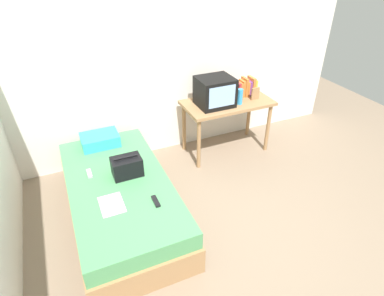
# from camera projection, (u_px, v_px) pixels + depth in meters

# --- Properties ---
(ground_plane) EXTENTS (8.00, 8.00, 0.00)m
(ground_plane) POSITION_uv_depth(u_px,v_px,m) (240.00, 244.00, 3.19)
(ground_plane) COLOR #84705B
(wall_back) EXTENTS (5.20, 0.10, 2.60)m
(wall_back) POSITION_uv_depth(u_px,v_px,m) (165.00, 56.00, 4.03)
(wall_back) COLOR silver
(wall_back) RESTS_ON ground
(bed) EXTENTS (1.00, 2.00, 0.47)m
(bed) POSITION_uv_depth(u_px,v_px,m) (121.00, 199.00, 3.39)
(bed) COLOR #9E754C
(bed) RESTS_ON ground
(desk) EXTENTS (1.16, 0.60, 0.74)m
(desk) POSITION_uv_depth(u_px,v_px,m) (227.00, 108.00, 4.28)
(desk) COLOR #9E754C
(desk) RESTS_ON ground
(tv) EXTENTS (0.44, 0.39, 0.36)m
(tv) POSITION_uv_depth(u_px,v_px,m) (215.00, 92.00, 4.05)
(tv) COLOR black
(tv) RESTS_ON desk
(water_bottle) EXTENTS (0.07, 0.07, 0.20)m
(water_bottle) POSITION_uv_depth(u_px,v_px,m) (240.00, 97.00, 4.12)
(water_bottle) COLOR #3399DB
(water_bottle) RESTS_ON desk
(book_row) EXTENTS (0.29, 0.17, 0.25)m
(book_row) POSITION_uv_depth(u_px,v_px,m) (245.00, 88.00, 4.35)
(book_row) COLOR #B72D33
(book_row) RESTS_ON desk
(picture_frame) EXTENTS (0.11, 0.02, 0.16)m
(picture_frame) POSITION_uv_depth(u_px,v_px,m) (255.00, 94.00, 4.25)
(picture_frame) COLOR #9E754C
(picture_frame) RESTS_ON desk
(pillow) EXTENTS (0.43, 0.31, 0.14)m
(pillow) POSITION_uv_depth(u_px,v_px,m) (100.00, 140.00, 3.81)
(pillow) COLOR #33A8B7
(pillow) RESTS_ON bed
(handbag) EXTENTS (0.30, 0.20, 0.22)m
(handbag) POSITION_uv_depth(u_px,v_px,m) (127.00, 167.00, 3.31)
(handbag) COLOR black
(handbag) RESTS_ON bed
(magazine) EXTENTS (0.21, 0.29, 0.01)m
(magazine) POSITION_uv_depth(u_px,v_px,m) (112.00, 204.00, 2.97)
(magazine) COLOR white
(magazine) RESTS_ON bed
(remote_dark) EXTENTS (0.04, 0.16, 0.02)m
(remote_dark) POSITION_uv_depth(u_px,v_px,m) (156.00, 201.00, 3.00)
(remote_dark) COLOR black
(remote_dark) RESTS_ON bed
(remote_silver) EXTENTS (0.04, 0.14, 0.02)m
(remote_silver) POSITION_uv_depth(u_px,v_px,m) (89.00, 173.00, 3.36)
(remote_silver) COLOR #B7B7BC
(remote_silver) RESTS_ON bed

